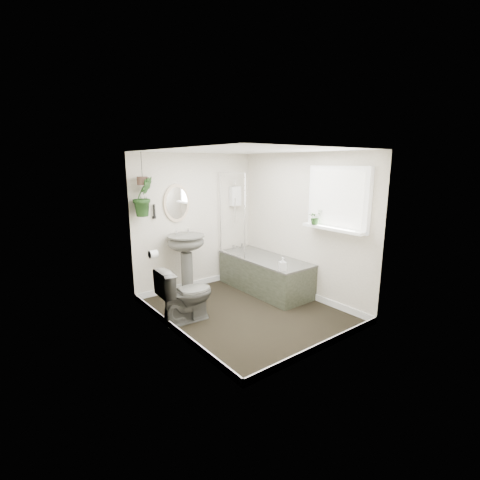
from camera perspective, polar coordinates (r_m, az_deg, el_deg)
floor at (r=5.24m, az=1.02°, el=-11.68°), size 2.30×2.80×0.02m
ceiling at (r=4.78m, az=1.13°, el=14.58°), size 2.30×2.80×0.02m
wall_back at (r=6.03m, az=-7.31°, el=2.99°), size 2.30×0.02×2.30m
wall_front at (r=3.91m, az=14.06°, el=-2.51°), size 2.30×0.02×2.30m
wall_left at (r=4.27m, az=-11.20°, el=-1.09°), size 0.02×2.80×2.30m
wall_right at (r=5.66m, az=10.31°, el=2.27°), size 0.02×2.80×2.30m
skirting at (r=5.22m, az=1.02°, el=-11.08°), size 2.30×2.80×0.10m
bathtub at (r=5.97m, az=4.08°, el=-5.54°), size 0.72×1.72×0.58m
bath_screen at (r=5.91m, az=-1.33°, el=4.18°), size 0.04×0.72×1.40m
shower_box at (r=6.36m, az=-0.80°, el=7.21°), size 0.20×0.10×0.35m
oval_mirror at (r=5.77m, az=-10.34°, el=5.98°), size 0.46×0.03×0.62m
wall_sconce at (r=5.61m, az=-13.89°, el=4.60°), size 0.04×0.04×0.22m
toilet_roll_holder at (r=4.98m, az=-14.06°, el=-2.26°), size 0.11×0.11×0.11m
window_recess at (r=5.10m, az=15.83°, el=6.56°), size 0.08×1.00×0.90m
window_sill at (r=5.10m, az=15.08°, el=1.84°), size 0.18×1.00×0.04m
window_blinds at (r=5.06m, az=15.52°, el=6.54°), size 0.01×0.86×0.76m
toilet at (r=4.86m, az=-8.89°, el=-8.78°), size 0.77×0.47×0.77m
pedestal_sink at (r=5.74m, az=-8.73°, el=-4.10°), size 0.65×0.57×1.02m
sill_plant at (r=5.23m, az=12.22°, el=3.67°), size 0.20×0.18×0.22m
hanging_plant at (r=5.40m, az=-15.57°, el=6.88°), size 0.36×0.31×0.59m
soap_bottle at (r=5.17m, az=7.00°, el=-3.94°), size 0.12×0.12×0.20m
hanging_pot at (r=5.38m, az=-15.71°, el=9.35°), size 0.16×0.16×0.12m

